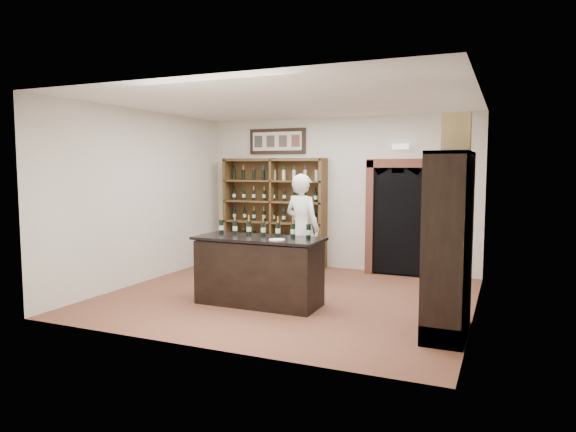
# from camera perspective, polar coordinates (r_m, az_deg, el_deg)

# --- Properties ---
(floor) EXTENTS (5.50, 5.50, 0.00)m
(floor) POSITION_cam_1_polar(r_m,az_deg,el_deg) (8.14, -0.04, -8.90)
(floor) COLOR brown
(floor) RESTS_ON ground
(ceiling) EXTENTS (5.50, 5.50, 0.00)m
(ceiling) POSITION_cam_1_polar(r_m,az_deg,el_deg) (7.95, -0.04, 12.55)
(ceiling) COLOR white
(ceiling) RESTS_ON wall_back
(wall_back) EXTENTS (5.50, 0.04, 3.00)m
(wall_back) POSITION_cam_1_polar(r_m,az_deg,el_deg) (10.24, 5.52, 2.53)
(wall_back) COLOR beige
(wall_back) RESTS_ON ground
(wall_left) EXTENTS (0.04, 5.00, 3.00)m
(wall_left) POSITION_cam_1_polar(r_m,az_deg,el_deg) (9.34, -15.73, 2.07)
(wall_left) COLOR beige
(wall_left) RESTS_ON ground
(wall_right) EXTENTS (0.04, 5.00, 3.00)m
(wall_right) POSITION_cam_1_polar(r_m,az_deg,el_deg) (7.27, 20.28, 1.03)
(wall_right) COLOR beige
(wall_right) RESTS_ON ground
(wine_shelf) EXTENTS (2.20, 0.38, 2.20)m
(wine_shelf) POSITION_cam_1_polar(r_m,az_deg,el_deg) (10.59, -1.49, 0.47)
(wine_shelf) COLOR brown
(wine_shelf) RESTS_ON ground
(framed_picture) EXTENTS (1.25, 0.04, 0.52)m
(framed_picture) POSITION_cam_1_polar(r_m,az_deg,el_deg) (10.69, -1.19, 8.30)
(framed_picture) COLOR black
(framed_picture) RESTS_ON wall_back
(arched_doorway) EXTENTS (1.17, 0.35, 2.17)m
(arched_doorway) POSITION_cam_1_polar(r_m,az_deg,el_deg) (9.79, 12.17, 0.17)
(arched_doorway) COLOR black
(arched_doorway) RESTS_ON ground
(emergency_light) EXTENTS (0.30, 0.10, 0.10)m
(emergency_light) POSITION_cam_1_polar(r_m,az_deg,el_deg) (9.85, 12.43, 7.55)
(emergency_light) COLOR white
(emergency_light) RESTS_ON wall_back
(tasting_counter) EXTENTS (1.88, 0.78, 1.00)m
(tasting_counter) POSITION_cam_1_polar(r_m,az_deg,el_deg) (7.58, -3.25, -6.15)
(tasting_counter) COLOR black
(tasting_counter) RESTS_ON ground
(counter_bottle_0) EXTENTS (0.07, 0.07, 0.30)m
(counter_bottle_0) POSITION_cam_1_polar(r_m,az_deg,el_deg) (7.96, -7.43, -1.16)
(counter_bottle_0) COLOR black
(counter_bottle_0) RESTS_ON tasting_counter
(counter_bottle_1) EXTENTS (0.07, 0.07, 0.30)m
(counter_bottle_1) POSITION_cam_1_polar(r_m,az_deg,el_deg) (7.84, -5.92, -1.25)
(counter_bottle_1) COLOR black
(counter_bottle_1) RESTS_ON tasting_counter
(counter_bottle_2) EXTENTS (0.07, 0.07, 0.30)m
(counter_bottle_2) POSITION_cam_1_polar(r_m,az_deg,el_deg) (7.73, -4.37, -1.33)
(counter_bottle_2) COLOR black
(counter_bottle_2) RESTS_ON tasting_counter
(counter_bottle_3) EXTENTS (0.07, 0.07, 0.30)m
(counter_bottle_3) POSITION_cam_1_polar(r_m,az_deg,el_deg) (7.62, -2.77, -1.42)
(counter_bottle_3) COLOR black
(counter_bottle_3) RESTS_ON tasting_counter
(counter_bottle_4) EXTENTS (0.07, 0.07, 0.30)m
(counter_bottle_4) POSITION_cam_1_polar(r_m,az_deg,el_deg) (7.52, -1.13, -1.51)
(counter_bottle_4) COLOR black
(counter_bottle_4) RESTS_ON tasting_counter
(counter_bottle_5) EXTENTS (0.07, 0.07, 0.30)m
(counter_bottle_5) POSITION_cam_1_polar(r_m,az_deg,el_deg) (7.42, 0.56, -1.60)
(counter_bottle_5) COLOR black
(counter_bottle_5) RESTS_ON tasting_counter
(counter_bottle_6) EXTENTS (0.07, 0.07, 0.30)m
(counter_bottle_6) POSITION_cam_1_polar(r_m,az_deg,el_deg) (7.33, 2.29, -1.69)
(counter_bottle_6) COLOR black
(counter_bottle_6) RESTS_ON tasting_counter
(side_cabinet) EXTENTS (0.48, 1.20, 2.20)m
(side_cabinet) POSITION_cam_1_polar(r_m,az_deg,el_deg) (6.49, 17.63, -6.03)
(side_cabinet) COLOR black
(side_cabinet) RESTS_ON ground
(shopkeeper) EXTENTS (0.80, 0.64, 1.90)m
(shopkeeper) POSITION_cam_1_polar(r_m,az_deg,el_deg) (9.00, 1.59, -1.36)
(shopkeeper) COLOR white
(shopkeeper) RESTS_ON ground
(plate) EXTENTS (0.22, 0.22, 0.02)m
(plate) POSITION_cam_1_polar(r_m,az_deg,el_deg) (7.14, -1.24, -2.67)
(plate) COLOR silver
(plate) RESTS_ON tasting_counter
(wine_crate) EXTENTS (0.35, 0.16, 0.49)m
(wine_crate) POSITION_cam_1_polar(r_m,az_deg,el_deg) (6.78, 18.21, 8.78)
(wine_crate) COLOR #A28755
(wine_crate) RESTS_ON side_cabinet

